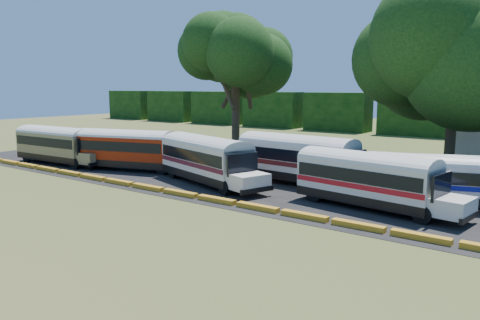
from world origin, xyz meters
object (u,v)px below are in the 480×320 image
Objects in this scene: bus_red at (128,147)px; bus_cream_west at (207,157)px; bus_white_red at (369,177)px; bus_beige at (57,143)px; tree_west at (236,50)px.

bus_cream_west is (8.93, -0.42, -0.00)m from bus_red.
bus_cream_west reaches higher than bus_white_red.
bus_red is at bearing -172.39° from bus_white_red.
bus_beige is at bearing -168.93° from bus_white_red.
bus_beige is 16.66m from bus_cream_west.
bus_cream_west is 1.06× the size of bus_white_red.
bus_beige is 0.97× the size of bus_red.
tree_west is at bearing 52.88° from bus_beige.
bus_red is 15.21m from tree_west.
bus_white_red is at bearing -16.63° from bus_red.
bus_beige is 1.02× the size of bus_white_red.
bus_white_red is 24.37m from tree_west.
tree_west is (-6.97, 12.85, 8.55)m from bus_cream_west.
bus_red reaches higher than bus_white_red.
bus_cream_west reaches higher than bus_red.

